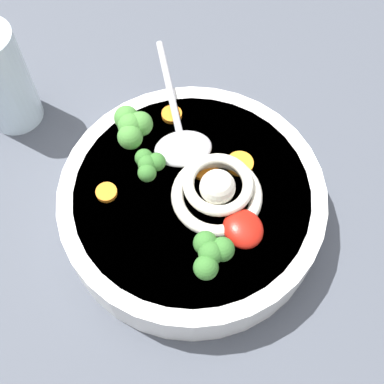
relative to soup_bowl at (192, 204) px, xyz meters
The scene contains 13 objects.
table_slab 5.83cm from the soup_bowl, 134.90° to the left, with size 133.37×133.37×4.18cm, color #474C56.
soup_bowl is the anchor object (origin of this frame).
noodle_pile 4.58cm from the soup_bowl, 124.54° to the right, with size 9.94×9.74×3.99cm.
soup_spoon 7.01cm from the soup_bowl, 11.78° to the right, with size 17.53×6.84×1.60cm.
chili_sauce_dollop 7.46cm from the soup_bowl, 155.63° to the right, with size 4.20×3.78×1.89cm, color #B2190F.
broccoli_floret_right 6.50cm from the soup_bowl, 40.97° to the left, with size 3.66×3.15×2.89cm.
broccoli_floret_rear 9.03cm from the soup_bowl, behind, with size 4.46×3.84×3.53cm.
broccoli_floret_far 10.09cm from the soup_bowl, 21.25° to the left, with size 5.04×4.34×3.99cm.
carrot_slice_extra_b 6.52cm from the soup_bowl, 80.23° to the right, with size 2.77×2.77×0.59cm, color orange.
carrot_slice_beside_chili 8.99cm from the soup_bowl, 68.26° to the left, with size 2.14×2.14×0.50cm, color orange.
carrot_slice_extra_a 4.08cm from the soup_bowl, 47.99° to the right, with size 2.90×2.90×0.42cm, color orange.
carrot_slice_near_spoon 10.12cm from the soup_bowl, ahead, with size 2.22×2.22×0.52cm, color orange.
drinking_glass 25.55cm from the soup_bowl, 34.30° to the left, with size 6.31×6.31×12.91cm, color silver.
Camera 1 is at (-20.64, 7.38, 55.03)cm, focal length 48.49 mm.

